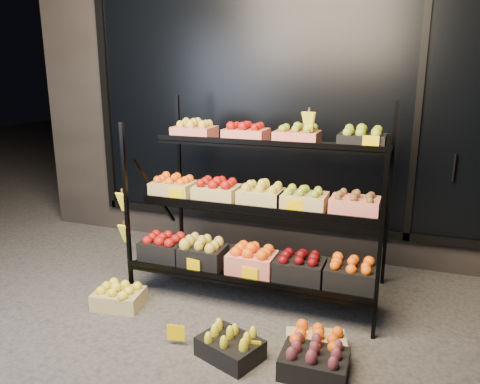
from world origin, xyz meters
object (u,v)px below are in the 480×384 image
at_px(floor_crate_left, 119,296).
at_px(floor_crate_midleft, 230,345).
at_px(display_rack, 258,206).
at_px(floor_crate_midright, 316,345).

xyz_separation_m(floor_crate_left, floor_crate_midleft, (1.13, -0.35, 0.00)).
distance_m(display_rack, floor_crate_midleft, 1.22).
height_order(floor_crate_midleft, floor_crate_midright, floor_crate_midleft).
xyz_separation_m(display_rack, floor_crate_midright, (0.69, -0.80, -0.69)).
bearing_deg(floor_crate_midright, floor_crate_midleft, -175.31).
distance_m(floor_crate_left, floor_crate_midleft, 1.18).
height_order(floor_crate_left, floor_crate_midleft, floor_crate_midleft).
relative_size(display_rack, floor_crate_left, 5.11).
xyz_separation_m(floor_crate_left, floor_crate_midright, (1.68, -0.15, 0.00)).
bearing_deg(floor_crate_left, display_rack, 24.67).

